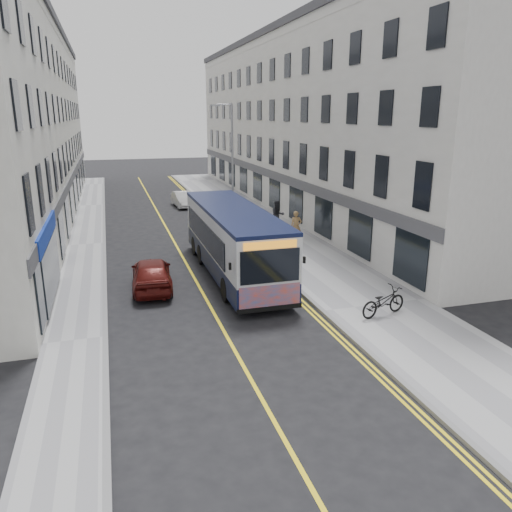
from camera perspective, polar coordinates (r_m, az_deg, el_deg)
ground at (r=19.29m, az=-4.83°, el=-6.53°), size 140.00×140.00×0.00m
pavement_east at (r=31.90m, az=1.75°, el=2.73°), size 4.50×64.00×0.12m
pavement_west at (r=30.41m, az=-18.83°, el=1.21°), size 2.00×64.00×0.12m
kerb_east at (r=31.28m, az=-2.17°, el=2.47°), size 0.18×64.00×0.13m
kerb_west at (r=30.37m, az=-16.95°, el=1.36°), size 0.18×64.00×0.13m
road_centre_line at (r=30.59m, az=-9.45°, el=1.83°), size 0.12×64.00×0.01m
road_dbl_yellow_inner at (r=31.19m, az=-2.97°, el=2.30°), size 0.10×64.00×0.01m
road_dbl_yellow_outer at (r=31.24m, az=-2.61°, el=2.33°), size 0.10×64.00×0.01m
terrace_east at (r=41.31m, az=4.96°, el=14.72°), size 6.00×46.00×13.00m
terrace_west at (r=38.88m, az=-25.35°, el=13.22°), size 6.00×46.00×13.00m
streetlamp at (r=32.54m, az=-2.85°, el=10.70°), size 1.32×0.18×8.00m
city_bus at (r=23.21m, az=-2.61°, el=1.97°), size 2.58×11.03×3.20m
bicycle at (r=19.13m, az=14.35°, el=-5.08°), size 2.15×1.19×1.07m
pedestrian_near at (r=29.28m, az=4.61°, el=3.39°), size 0.76×0.62×1.79m
pedestrian_far at (r=32.06m, az=2.48°, el=4.65°), size 1.02×0.85×1.92m
car_white at (r=41.44m, az=-8.37°, el=6.43°), size 1.54×3.78×1.22m
car_maroon at (r=22.03m, az=-11.83°, el=-1.97°), size 1.93×4.24×1.41m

